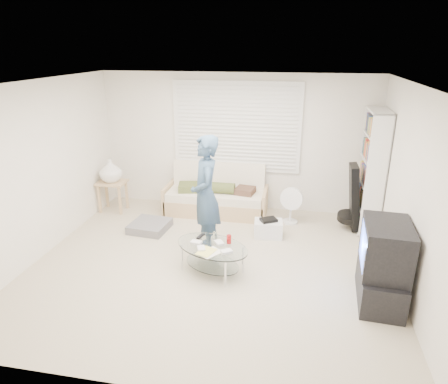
% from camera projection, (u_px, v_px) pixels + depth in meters
% --- Properties ---
extents(ground, '(5.00, 5.00, 0.00)m').
position_uv_depth(ground, '(211.00, 264.00, 5.69)').
color(ground, tan).
rests_on(ground, ground).
extents(room_shell, '(5.02, 4.52, 2.51)m').
position_uv_depth(room_shell, '(217.00, 145.00, 5.56)').
color(room_shell, white).
rests_on(room_shell, ground).
extents(window_blinds, '(2.32, 0.08, 1.62)m').
position_uv_depth(window_blinds, '(236.00, 127.00, 7.18)').
color(window_blinds, silver).
rests_on(window_blinds, ground).
extents(futon_sofa, '(1.86, 0.75, 0.91)m').
position_uv_depth(futon_sofa, '(216.00, 197.00, 7.36)').
color(futon_sofa, tan).
rests_on(futon_sofa, ground).
extents(grey_floor_pillow, '(0.66, 0.66, 0.14)m').
position_uv_depth(grey_floor_pillow, '(150.00, 226.00, 6.73)').
color(grey_floor_pillow, slate).
rests_on(grey_floor_pillow, ground).
extents(side_table, '(0.51, 0.41, 1.00)m').
position_uv_depth(side_table, '(111.00, 173.00, 7.29)').
color(side_table, tan).
rests_on(side_table, ground).
extents(bookshelf, '(0.32, 0.84, 2.00)m').
position_uv_depth(bookshelf, '(371.00, 171.00, 6.51)').
color(bookshelf, white).
rests_on(bookshelf, ground).
extents(guitar_case, '(0.40, 0.41, 1.11)m').
position_uv_depth(guitar_case, '(353.00, 202.00, 6.63)').
color(guitar_case, black).
rests_on(guitar_case, ground).
extents(floor_fan, '(0.41, 0.27, 0.66)m').
position_uv_depth(floor_fan, '(291.00, 202.00, 6.90)').
color(floor_fan, white).
rests_on(floor_fan, ground).
extents(storage_bin, '(0.48, 0.35, 0.31)m').
position_uv_depth(storage_bin, '(268.00, 228.00, 6.48)').
color(storage_bin, white).
rests_on(storage_bin, ground).
extents(tv_unit, '(0.57, 0.96, 1.02)m').
position_uv_depth(tv_unit, '(383.00, 264.00, 4.73)').
color(tv_unit, black).
rests_on(tv_unit, ground).
extents(coffee_table, '(1.24, 1.05, 0.51)m').
position_uv_depth(coffee_table, '(212.00, 251.00, 5.41)').
color(coffee_table, silver).
rests_on(coffee_table, ground).
extents(standing_person, '(0.61, 0.75, 1.77)m').
position_uv_depth(standing_person, '(206.00, 196.00, 5.78)').
color(standing_person, '#33516E').
rests_on(standing_person, ground).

